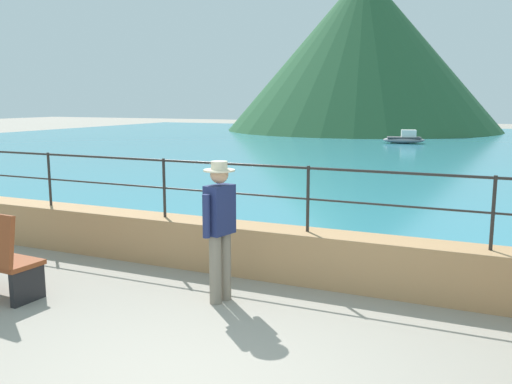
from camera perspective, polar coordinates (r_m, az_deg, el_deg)
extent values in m
cube|color=tan|center=(7.59, 5.34, -6.68)|extent=(20.00, 0.56, 0.70)
cylinder|color=#282623|center=(9.87, -20.73, 1.27)|extent=(0.04, 0.04, 0.90)
cylinder|color=#282623|center=(8.42, -9.55, 0.43)|extent=(0.04, 0.04, 0.90)
cylinder|color=#282623|center=(7.41, 5.43, -0.73)|extent=(0.04, 0.04, 0.90)
cylinder|color=#282623|center=(7.03, 23.48, -2.04)|extent=(0.04, 0.04, 0.90)
cylinder|color=#282623|center=(7.34, 5.49, 2.50)|extent=(18.40, 0.04, 0.04)
cylinder|color=#282623|center=(7.41, 5.43, -0.73)|extent=(18.40, 0.03, 0.03)
cube|color=teal|center=(29.74, 19.67, 4.29)|extent=(64.00, 44.32, 0.06)
cone|color=#285633|center=(46.02, 11.08, 14.17)|extent=(21.81, 21.81, 12.64)
cube|color=black|center=(7.38, -22.71, -8.98)|extent=(0.11, 0.47, 0.43)
cylinder|color=slate|center=(6.74, -4.25, -8.07)|extent=(0.15, 0.15, 0.86)
cylinder|color=slate|center=(6.87, -3.25, -7.71)|extent=(0.15, 0.15, 0.86)
cube|color=navy|center=(6.62, -3.81, -1.85)|extent=(0.30, 0.40, 0.60)
cylinder|color=navy|center=(6.45, -5.21, -2.53)|extent=(0.09, 0.09, 0.52)
cylinder|color=navy|center=(6.81, -2.48, -1.86)|extent=(0.09, 0.09, 0.52)
sphere|color=tan|center=(6.55, -3.85, 1.84)|extent=(0.22, 0.22, 0.22)
cylinder|color=beige|center=(6.54, -3.86, 2.27)|extent=(0.38, 0.38, 0.02)
cylinder|color=beige|center=(6.53, -3.86, 2.80)|extent=(0.20, 0.20, 0.10)
ellipsoid|color=gray|center=(32.18, 15.15, 5.25)|extent=(2.45, 1.42, 0.36)
cube|color=#4D4D51|center=(32.17, 15.16, 5.51)|extent=(1.97, 1.18, 0.06)
cube|color=silver|center=(32.17, 15.63, 5.90)|extent=(0.93, 0.80, 0.40)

